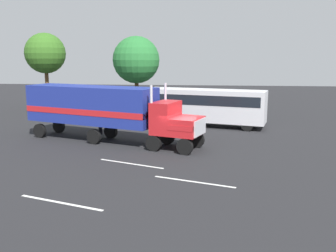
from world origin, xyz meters
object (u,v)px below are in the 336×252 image
(parked_bus, at_px, (205,104))
(tree_left, at_px, (136,60))
(semi_truck, at_px, (103,108))
(person_bystander, at_px, (100,124))
(parked_car, at_px, (67,111))
(tree_center, at_px, (45,54))

(parked_bus, bearing_deg, tree_left, 141.09)
(semi_truck, bearing_deg, person_bystander, 111.43)
(tree_left, bearing_deg, parked_car, -153.21)
(semi_truck, height_order, person_bystander, semi_truck)
(person_bystander, bearing_deg, tree_center, 128.16)
(parked_car, relative_size, tree_center, 0.51)
(semi_truck, distance_m, parked_bus, 10.45)
(semi_truck, xyz_separation_m, parked_car, (-6.61, 9.80, -1.72))
(tree_left, relative_size, tree_center, 0.94)
(person_bystander, xyz_separation_m, tree_center, (-10.12, 12.87, 5.84))
(person_bystander, distance_m, parked_car, 9.22)
(parked_car, xyz_separation_m, tree_left, (6.72, 3.39, 5.20))
(semi_truck, relative_size, parked_bus, 1.26)
(semi_truck, distance_m, person_bystander, 3.14)
(tree_left, distance_m, tree_center, 11.44)
(person_bystander, xyz_separation_m, tree_left, (1.10, 10.70, 5.11))
(parked_bus, bearing_deg, parked_car, 169.35)
(tree_center, bearing_deg, semi_truck, -54.17)
(person_bystander, relative_size, parked_car, 0.35)
(semi_truck, xyz_separation_m, parked_bus, (7.64, 7.12, -0.46))
(person_bystander, xyz_separation_m, parked_car, (-5.63, 7.30, -0.09))
(semi_truck, bearing_deg, parked_bus, 42.99)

